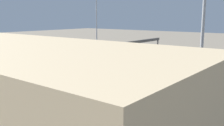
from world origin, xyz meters
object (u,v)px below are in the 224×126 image
train_on_track_2 (170,65)px  train_on_track_3 (130,66)px  maintenance_shed (21,110)px  light_mast_0 (96,5)px  train_on_track_4 (119,67)px  train_on_track_6 (85,72)px  light_mast_1 (204,13)px  signal_gantry (123,46)px  train_on_track_0 (138,57)px

train_on_track_2 → train_on_track_3: bearing=27.8°
maintenance_shed → train_on_track_2: bearing=-80.8°
train_on_track_3 → light_mast_0: light_mast_0 is taller
train_on_track_4 → train_on_track_6: bearing=74.5°
train_on_track_6 → train_on_track_2: 23.58m
train_on_track_3 → light_mast_1: (-27.42, 22.91, 13.96)m
light_mast_1 → maintenance_shed: size_ratio=0.70×
train_on_track_3 → light_mast_0: bearing=-32.9°
train_on_track_3 → train_on_track_6: 15.30m
light_mast_1 → maintenance_shed: 26.03m
train_on_track_3 → light_mast_1: 38.36m
signal_gantry → maintenance_shed: maintenance_shed is taller
train_on_track_3 → train_on_track_2: same height
train_on_track_0 → light_mast_0: 29.14m
train_on_track_3 → train_on_track_4: (0.22, 5.00, 0.45)m
train_on_track_6 → train_on_track_0: train_on_track_6 is taller
train_on_track_6 → light_mast_1: size_ratio=4.79×
train_on_track_4 → maintenance_shed: (-17.83, 40.05, 3.96)m
train_on_track_4 → train_on_track_3: bearing=-92.5°
train_on_track_6 → signal_gantry: size_ratio=3.00×
train_on_track_0 → signal_gantry: size_ratio=1.18×
train_on_track_3 → train_on_track_2: bearing=-152.2°
train_on_track_2 → light_mast_0: bearing=-19.8°
train_on_track_6 → light_mast_0: (26.32, -33.98, 17.47)m
signal_gantry → light_mast_0: bearing=-37.0°
light_mast_0 → train_on_track_6: bearing=127.8°
train_on_track_0 → light_mast_1: (-34.22, 37.91, 14.12)m
train_on_track_4 → signal_gantry: size_ratio=2.39×
train_on_track_3 → maintenance_shed: 48.57m
train_on_track_0 → maintenance_shed: bearing=112.1°
train_on_track_2 → light_mast_0: 44.79m
light_mast_1 → signal_gantry: size_ratio=0.62×
train_on_track_3 → train_on_track_6: size_ratio=0.08×
light_mast_0 → train_on_track_3: bearing=147.1°
train_on_track_3 → light_mast_0: size_ratio=0.31×
train_on_track_0 → light_mast_1: 52.98m
light_mast_1 → train_on_track_0: bearing=-47.9°
train_on_track_2 → train_on_track_0: (16.29, -10.00, -0.61)m
signal_gantry → train_on_track_0: bearing=-71.0°
train_on_track_4 → signal_gantry: signal_gantry is taller
train_on_track_4 → maintenance_shed: maintenance_shed is taller
train_on_track_2 → light_mast_1: (-17.93, 27.91, 13.52)m
train_on_track_3 → signal_gantry: (0.78, 2.50, 5.58)m
train_on_track_4 → maintenance_shed: size_ratio=2.67×
maintenance_shed → train_on_track_6: bearing=-55.5°
train_on_track_4 → maintenance_shed: bearing=114.0°
train_on_track_2 → light_mast_0: (38.80, -13.98, 17.45)m
train_on_track_2 → light_mast_1: size_ratio=1.89×
light_mast_0 → train_on_track_4: bearing=140.5°
train_on_track_4 → train_on_track_2: (-9.70, -10.00, -0.00)m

